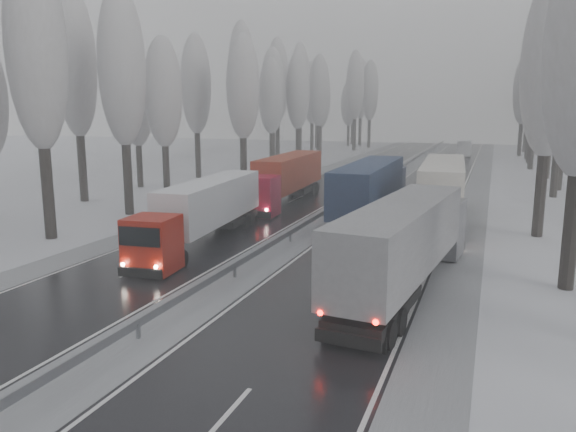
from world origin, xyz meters
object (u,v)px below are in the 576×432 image
Objects in this scene: truck_cream_box at (443,186)px; truck_red_white at (205,208)px; box_truck_distant at (464,148)px; truck_grey_tarp at (408,238)px; truck_red_red at (286,176)px; truck_blue_box at (372,187)px.

truck_red_white is (-12.98, -12.43, -0.41)m from truck_cream_box.
truck_cream_box is 2.37× the size of box_truck_distant.
truck_grey_tarp is 2.22× the size of box_truck_distant.
box_truck_distant is 59.76m from truck_red_red.
truck_red_red is at bearing 129.17° from truck_grey_tarp.
truck_grey_tarp reaches higher than truck_red_red.
truck_cream_box is 13.91m from truck_red_red.
truck_blue_box is at bearing -159.06° from truck_cream_box.
truck_blue_box is at bearing 46.01° from truck_red_white.
truck_blue_box is 5.30m from truck_cream_box.
truck_blue_box is at bearing 113.60° from truck_grey_tarp.
truck_red_white is at bearing -139.56° from truck_cream_box.
truck_red_red reaches higher than box_truck_distant.
truck_cream_box is 17.98m from truck_red_white.
truck_red_white is at bearing -91.26° from truck_red_red.
truck_red_white is at bearing -99.69° from box_truck_distant.
truck_red_red is (-13.52, 3.29, -0.21)m from truck_cream_box.
truck_cream_box is 61.87m from box_truck_distant.
truck_grey_tarp is at bearing -26.76° from truck_red_white.
truck_red_red is (-0.54, 15.72, 0.20)m from truck_red_white.
truck_red_red is at bearing -102.48° from box_truck_distant.
truck_red_red is at bearing 147.08° from truck_blue_box.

